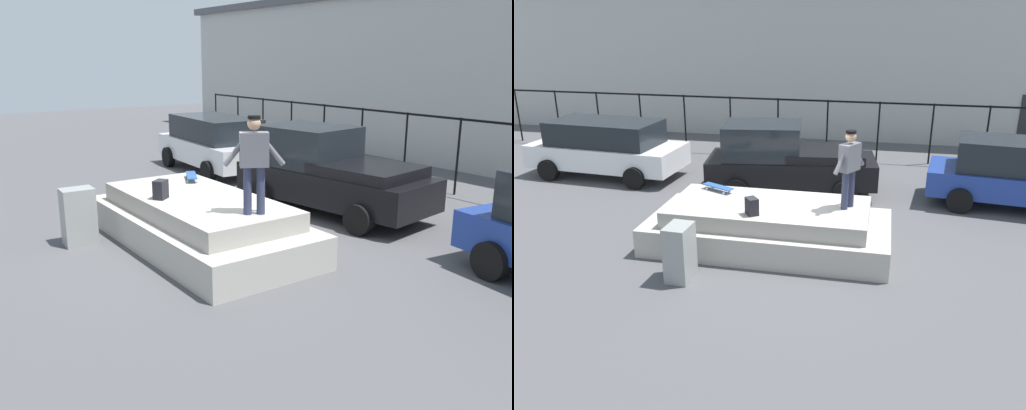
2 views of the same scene
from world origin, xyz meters
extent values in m
plane|color=#4C4C4F|center=(0.00, 0.00, 0.00)|extent=(60.00, 60.00, 0.00)
cube|color=#ADA89E|center=(-0.38, -0.33, 0.30)|extent=(5.15, 2.43, 0.60)
cube|color=#A09B91|center=(-0.38, -0.33, 0.77)|extent=(4.23, 1.99, 0.35)
cylinder|color=#2D334C|center=(1.21, -0.26, 1.35)|extent=(0.14, 0.14, 0.81)
cylinder|color=#2D334C|center=(1.32, -0.07, 1.35)|extent=(0.14, 0.14, 0.81)
cube|color=#595960|center=(1.27, -0.16, 2.04)|extent=(0.44, 0.53, 0.56)
cylinder|color=#595960|center=(1.13, -0.41, 2.03)|extent=(0.31, 0.44, 0.54)
cylinder|color=#595960|center=(1.41, 0.09, 2.03)|extent=(0.31, 0.44, 0.54)
sphere|color=tan|center=(1.27, -0.16, 2.46)|extent=(0.22, 0.22, 0.22)
cylinder|color=black|center=(1.27, -0.16, 2.56)|extent=(0.29, 0.29, 0.05)
cube|color=#264C8C|center=(-1.69, 0.28, 1.06)|extent=(0.81, 0.52, 0.02)
cylinder|color=silver|center=(-1.50, 0.08, 0.98)|extent=(0.06, 0.05, 0.06)
cylinder|color=silver|center=(-1.42, 0.26, 0.98)|extent=(0.06, 0.05, 0.06)
cylinder|color=silver|center=(-1.97, 0.30, 0.98)|extent=(0.06, 0.05, 0.06)
cylinder|color=silver|center=(-1.89, 0.48, 0.98)|extent=(0.06, 0.05, 0.06)
cube|color=black|center=(-0.58, -0.97, 1.13)|extent=(0.33, 0.34, 0.35)
cube|color=white|center=(-6.35, 3.68, 0.66)|extent=(4.79, 2.23, 0.68)
cube|color=black|center=(-6.35, 3.68, 1.35)|extent=(3.38, 1.90, 0.71)
cylinder|color=black|center=(-7.73, 4.75, 0.32)|extent=(0.65, 0.26, 0.64)
cylinder|color=black|center=(-7.86, 2.80, 0.32)|extent=(0.65, 0.26, 0.64)
cylinder|color=black|center=(-4.84, 4.56, 0.32)|extent=(0.65, 0.26, 0.64)
cylinder|color=black|center=(-4.97, 2.60, 0.32)|extent=(0.65, 0.26, 0.64)
cube|color=black|center=(-0.54, 3.31, 0.67)|extent=(4.81, 2.46, 0.69)
cube|color=black|center=(-1.34, 3.20, 1.48)|extent=(2.29, 1.95, 0.93)
cube|color=black|center=(0.37, 3.44, 1.13)|extent=(2.29, 2.01, 0.24)
cylinder|color=black|center=(-2.08, 4.04, 0.32)|extent=(0.66, 0.31, 0.64)
cylinder|color=black|center=(-1.82, 2.19, 0.32)|extent=(0.66, 0.31, 0.64)
cylinder|color=black|center=(0.74, 4.44, 0.32)|extent=(0.66, 0.31, 0.64)
cylinder|color=black|center=(1.00, 2.59, 0.32)|extent=(0.66, 0.31, 0.64)
cube|color=navy|center=(5.41, 3.37, 0.64)|extent=(4.71, 2.34, 0.65)
cube|color=black|center=(5.41, 3.37, 1.36)|extent=(3.33, 1.96, 0.79)
cylinder|color=black|center=(4.13, 4.45, 0.32)|extent=(0.66, 0.30, 0.64)
cylinder|color=black|center=(3.90, 2.64, 0.32)|extent=(0.66, 0.30, 0.64)
cube|color=gray|center=(-1.68, -2.19, 0.55)|extent=(0.47, 0.62, 1.10)
cylinder|color=black|center=(-12.00, 7.14, 1.01)|extent=(0.06, 0.06, 2.01)
cylinder|color=black|center=(-10.29, 7.14, 1.01)|extent=(0.06, 0.06, 2.01)
cylinder|color=black|center=(-8.57, 7.14, 1.01)|extent=(0.06, 0.06, 2.01)
cylinder|color=black|center=(-6.86, 7.14, 1.01)|extent=(0.06, 0.06, 2.01)
cylinder|color=black|center=(-5.14, 7.14, 1.01)|extent=(0.06, 0.06, 2.01)
cylinder|color=black|center=(-3.43, 7.14, 1.01)|extent=(0.06, 0.06, 2.01)
cylinder|color=black|center=(-1.71, 7.14, 1.01)|extent=(0.06, 0.06, 2.01)
cylinder|color=black|center=(0.00, 7.14, 1.01)|extent=(0.06, 0.06, 2.01)
cylinder|color=black|center=(1.71, 7.14, 1.01)|extent=(0.06, 0.06, 2.01)
cylinder|color=black|center=(3.43, 7.14, 1.01)|extent=(0.06, 0.06, 2.01)
cylinder|color=black|center=(5.14, 7.14, 1.01)|extent=(0.06, 0.06, 2.01)
cube|color=black|center=(0.00, 7.14, 1.97)|extent=(24.00, 0.04, 0.06)
cube|color=#B2B2AD|center=(0.00, 13.39, 2.80)|extent=(35.78, 7.02, 5.60)
camera|label=1|loc=(8.63, -5.32, 3.48)|focal=39.20mm
camera|label=2|loc=(1.90, -10.52, 4.82)|focal=36.75mm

